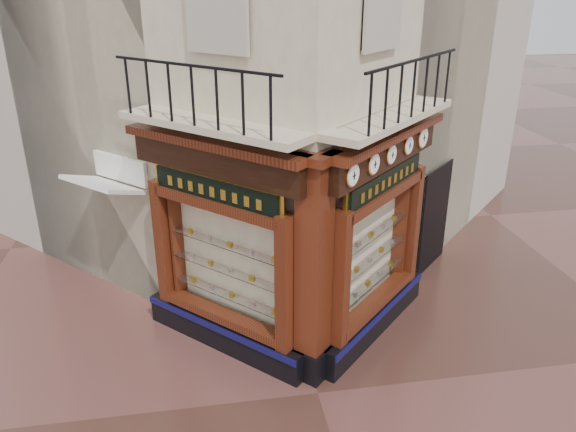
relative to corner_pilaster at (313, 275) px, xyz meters
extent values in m
plane|color=#43261F|center=(0.00, -0.50, -1.95)|extent=(80.00, 80.00, 0.00)
cube|color=#B5AB9E|center=(-2.47, 8.13, 3.55)|extent=(11.31, 11.31, 11.00)
cube|color=#B5AB9E|center=(2.47, 8.13, 3.55)|extent=(11.31, 11.31, 11.00)
cube|color=black|center=(-1.44, 1.04, -1.67)|extent=(2.72, 2.72, 0.55)
cube|color=#0E0D42|center=(-1.57, 0.91, -1.46)|extent=(2.50, 2.50, 0.12)
cube|color=#3B160A|center=(-0.45, 0.05, -0.17)|extent=(0.37, 0.37, 2.45)
cube|color=#3B160A|center=(-2.43, 2.03, -0.17)|extent=(0.37, 0.37, 2.45)
cube|color=#FFF3C1|center=(-1.20, 1.27, -0.20)|extent=(1.80, 1.80, 2.10)
cube|color=black|center=(-1.42, 1.05, 1.65)|extent=(2.69, 2.69, 0.50)
cube|color=#3B160A|center=(-1.47, 1.00, 1.96)|extent=(2.86, 2.86, 0.14)
cube|color=black|center=(1.44, 1.04, -1.67)|extent=(2.72, 2.72, 0.55)
cube|color=#0E0D42|center=(1.57, 0.91, -1.46)|extent=(2.50, 2.50, 0.12)
cube|color=#3B160A|center=(0.45, 0.05, -0.17)|extent=(0.37, 0.37, 2.45)
cube|color=#3B160A|center=(2.43, 2.03, -0.17)|extent=(0.37, 0.37, 2.45)
cube|color=#FFF3C1|center=(1.20, 1.27, -0.20)|extent=(1.80, 1.80, 2.10)
cube|color=black|center=(1.42, 1.05, 1.65)|extent=(2.69, 2.69, 0.50)
cube|color=#3B160A|center=(1.47, 1.00, 1.96)|extent=(2.86, 2.86, 0.14)
cube|color=black|center=(0.00, 0.00, -1.67)|extent=(0.78, 0.78, 0.55)
cube|color=#3B160A|center=(0.00, 0.00, 0.25)|extent=(0.64, 0.64, 3.50)
cube|color=#3B160A|center=(0.00, 0.00, 1.96)|extent=(0.85, 0.85, 0.14)
cube|color=beige|center=(-1.48, 0.99, 2.25)|extent=(2.97, 2.97, 0.12)
cube|color=black|center=(-1.72, 0.76, 3.20)|extent=(2.36, 2.36, 0.04)
cube|color=beige|center=(1.48, 0.99, 2.25)|extent=(2.97, 2.97, 0.12)
cube|color=black|center=(1.72, 0.76, 3.20)|extent=(2.36, 2.36, 0.04)
cylinder|color=#C98B43|center=(0.54, -0.05, 1.67)|extent=(0.30, 0.30, 0.37)
cylinder|color=white|center=(0.56, -0.08, 1.67)|extent=(0.24, 0.24, 0.32)
cube|color=black|center=(0.57, -0.09, 1.67)|extent=(0.02, 0.02, 0.12)
cube|color=black|center=(0.57, -0.09, 1.67)|extent=(0.07, 0.07, 0.01)
cylinder|color=#C98B43|center=(1.01, 0.42, 1.67)|extent=(0.29, 0.29, 0.37)
cylinder|color=white|center=(1.04, 0.40, 1.67)|extent=(0.24, 0.24, 0.32)
cube|color=black|center=(1.05, 0.39, 1.67)|extent=(0.02, 0.02, 0.12)
cube|color=black|center=(1.05, 0.39, 1.67)|extent=(0.07, 0.07, 0.01)
cylinder|color=#C98B43|center=(1.46, 0.86, 1.67)|extent=(0.28, 0.28, 0.35)
cylinder|color=white|center=(1.48, 0.84, 1.67)|extent=(0.23, 0.23, 0.30)
cube|color=black|center=(1.49, 0.83, 1.67)|extent=(0.02, 0.02, 0.12)
cube|color=black|center=(1.49, 0.83, 1.67)|extent=(0.07, 0.07, 0.01)
cylinder|color=#C98B43|center=(1.94, 1.35, 1.67)|extent=(0.28, 0.28, 0.34)
cylinder|color=white|center=(1.96, 1.32, 1.67)|extent=(0.22, 0.22, 0.30)
cube|color=black|center=(1.97, 1.31, 1.67)|extent=(0.02, 0.02, 0.11)
cube|color=black|center=(1.97, 1.31, 1.67)|extent=(0.07, 0.07, 0.01)
cylinder|color=#C98B43|center=(2.38, 1.79, 1.67)|extent=(0.32, 0.32, 0.40)
cylinder|color=white|center=(2.40, 1.77, 1.67)|extent=(0.26, 0.26, 0.35)
cube|color=black|center=(2.41, 1.76, 1.67)|extent=(0.02, 0.02, 0.13)
cube|color=black|center=(2.41, 1.76, 1.67)|extent=(0.08, 0.08, 0.01)
cube|color=gold|center=(-1.45, 1.03, 1.15)|extent=(2.04, 2.04, 0.55)
cube|color=black|center=(-1.48, 1.00, 1.15)|extent=(1.90, 1.90, 0.41)
cube|color=gold|center=(1.45, 1.03, 1.15)|extent=(1.99, 1.99, 0.53)
cube|color=black|center=(1.48, 1.00, 1.15)|extent=(1.85, 1.85, 0.40)
camera|label=1|loc=(-1.70, -7.69, 4.38)|focal=35.00mm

